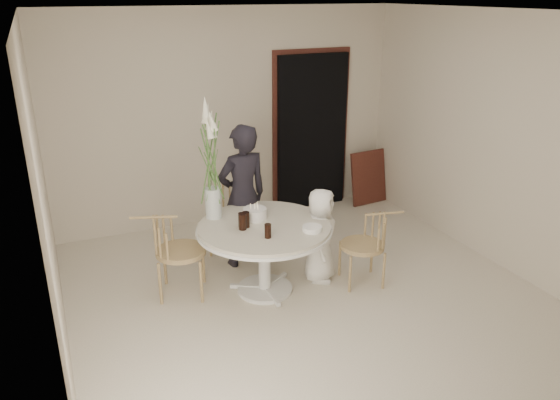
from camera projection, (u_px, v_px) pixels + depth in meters
name	position (u px, v px, depth m)	size (l,w,h in m)	color
ground	(306.00, 295.00, 5.49)	(4.50, 4.50, 0.00)	beige
room_shell	(310.00, 138.00, 4.90)	(4.50, 4.50, 4.50)	silver
doorway	(312.00, 133.00, 7.41)	(1.00, 0.10, 2.10)	black
door_trim	(310.00, 128.00, 7.43)	(1.12, 0.03, 2.22)	#50281B
table	(264.00, 236.00, 5.35)	(1.33, 1.33, 0.73)	silver
picture_frame	(368.00, 177.00, 7.75)	(0.57, 0.04, 0.76)	#50281B
chair_far	(224.00, 206.00, 6.40)	(0.50, 0.53, 0.77)	tan
chair_right	(373.00, 237.00, 5.57)	(0.52, 0.49, 0.78)	tan
chair_left	(168.00, 244.00, 5.32)	(0.60, 0.58, 0.86)	tan
girl	(243.00, 196.00, 5.86)	(0.58, 0.38, 1.58)	black
boy	(320.00, 235.00, 5.62)	(0.49, 0.32, 1.01)	white
birthday_cake	(255.00, 214.00, 5.43)	(0.23, 0.23, 0.16)	white
cola_tumbler_a	(246.00, 220.00, 5.23)	(0.07, 0.07, 0.15)	black
cola_tumbler_b	(268.00, 231.00, 5.01)	(0.06, 0.06, 0.13)	black
cola_tumbler_c	(242.00, 220.00, 5.25)	(0.06, 0.06, 0.14)	black
cola_tumbler_d	(243.00, 222.00, 5.18)	(0.07, 0.07, 0.16)	black
plate_stack	(312.00, 229.00, 5.17)	(0.19, 0.19, 0.05)	white
flower_vase	(211.00, 166.00, 5.29)	(0.16, 0.16, 1.22)	silver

